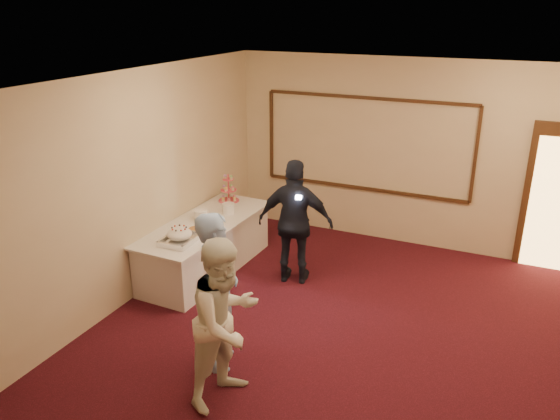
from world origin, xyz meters
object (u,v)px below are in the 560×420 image
object	(u,v)px
plate_stack_a	(201,215)
woman	(226,321)
cupcake_stand	(229,190)
guest	(295,222)
plate_stack_b	(229,209)
tart	(197,231)
pavlova_tray	(180,236)
buffet_table	(206,246)
man	(218,291)

from	to	relation	value
plate_stack_a	woman	xyz separation A→B (m)	(1.75, -2.32, 0.01)
cupcake_stand	guest	xyz separation A→B (m)	(1.46, -0.70, -0.05)
plate_stack_b	tart	size ratio (longest dim) A/B	0.71
pavlova_tray	plate_stack_b	xyz separation A→B (m)	(0.07, 1.19, -0.01)
woman	pavlova_tray	bearing A→B (deg)	60.04
buffet_table	guest	xyz separation A→B (m)	(1.33, 0.25, 0.51)
plate_stack_a	man	size ratio (longest dim) A/B	0.12
cupcake_stand	woman	size ratio (longest dim) A/B	0.28
tart	man	size ratio (longest dim) A/B	0.15
buffet_table	plate_stack_b	distance (m)	0.66
tart	man	world-z (taller)	man
man	guest	world-z (taller)	guest
buffet_table	woman	size ratio (longest dim) A/B	1.43
woman	plate_stack_b	bearing A→B (deg)	43.45
buffet_table	plate_stack_a	distance (m)	0.48
cupcake_stand	woman	xyz separation A→B (m)	(1.81, -3.25, -0.08)
plate_stack_b	guest	xyz separation A→B (m)	(1.18, -0.20, 0.05)
buffet_table	guest	distance (m)	1.44
plate_stack_b	cupcake_stand	bearing A→B (deg)	119.20
pavlova_tray	tart	size ratio (longest dim) A/B	2.16
buffet_table	cupcake_stand	world-z (taller)	cupcake_stand
plate_stack_a	cupcake_stand	bearing A→B (deg)	93.91
woman	buffet_table	bearing A→B (deg)	50.41
cupcake_stand	buffet_table	bearing A→B (deg)	-82.10
plate_stack_a	plate_stack_b	xyz separation A→B (m)	(0.22, 0.43, -0.01)
buffet_table	man	xyz separation A→B (m)	(1.33, -1.86, 0.50)
pavlova_tray	cupcake_stand	distance (m)	1.71
tart	guest	bearing A→B (deg)	26.77
pavlova_tray	woman	size ratio (longest dim) A/B	0.34
buffet_table	plate_stack_a	xyz separation A→B (m)	(-0.07, 0.02, 0.47)
man	buffet_table	bearing A→B (deg)	9.62
plate_stack_a	guest	size ratio (longest dim) A/B	0.12
cupcake_stand	plate_stack_a	distance (m)	0.93
plate_stack_a	man	distance (m)	2.34
guest	cupcake_stand	bearing A→B (deg)	-37.48
guest	man	bearing A→B (deg)	78.09
plate_stack_b	plate_stack_a	bearing A→B (deg)	-116.72
plate_stack_b	man	distance (m)	2.59
cupcake_stand	plate_stack_a	world-z (taller)	cupcake_stand
woman	guest	world-z (taller)	guest
pavlova_tray	cupcake_stand	size ratio (longest dim) A/B	1.19
pavlova_tray	plate_stack_b	distance (m)	1.19
cupcake_stand	plate_stack_b	world-z (taller)	cupcake_stand
cupcake_stand	tart	xyz separation A→B (m)	(0.24, -1.32, -0.15)
woman	man	bearing A→B (deg)	52.25
plate_stack_b	guest	world-z (taller)	guest
buffet_table	woman	world-z (taller)	woman
tart	buffet_table	bearing A→B (deg)	105.68
plate_stack_b	tart	distance (m)	0.82
buffet_table	pavlova_tray	bearing A→B (deg)	-83.77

